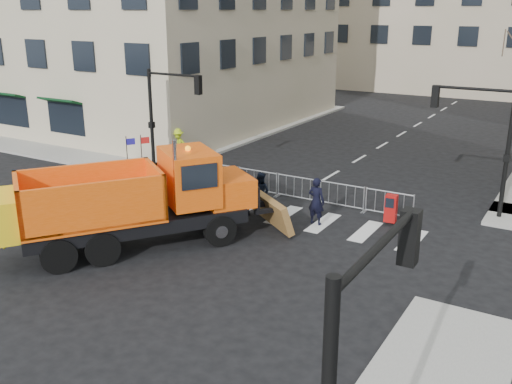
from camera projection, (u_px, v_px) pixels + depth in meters
The scene contains 11 objects.
ground at pixel (190, 258), 19.62m from camera, with size 120.00×120.00×0.00m, color black.
sidewalk_back at pixel (301, 192), 26.54m from camera, with size 64.00×5.00×0.15m, color gray.
traffic_light_left at pixel (152, 123), 28.83m from camera, with size 0.18×0.18×5.40m, color black.
traffic_light_right at pixel (507, 155), 22.41m from camera, with size 0.18×0.18×5.40m, color black.
crowd_barriers at pixel (278, 185), 26.03m from camera, with size 12.60×0.60×1.10m, color #9EA0A5, non-canonical shape.
plow_truck at pixel (127, 200), 19.99m from camera, with size 8.32×10.12×4.06m.
cop_a at pixel (316, 201), 22.49m from camera, with size 0.70×0.46×1.93m, color black.
cop_b at pixel (261, 192), 23.92m from camera, with size 0.84×0.66×1.73m, color black.
cop_c at pixel (245, 193), 23.49m from camera, with size 1.11×0.46×1.89m, color black.
worker at pixel (178, 146), 30.97m from camera, with size 1.24×0.71×1.92m, color #BFDD1A.
newspaper_box at pixel (391, 208), 22.48m from camera, with size 0.45×0.40×1.10m, color #A20D0C.
Camera 1 is at (11.16, -14.28, 8.17)m, focal length 40.00 mm.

